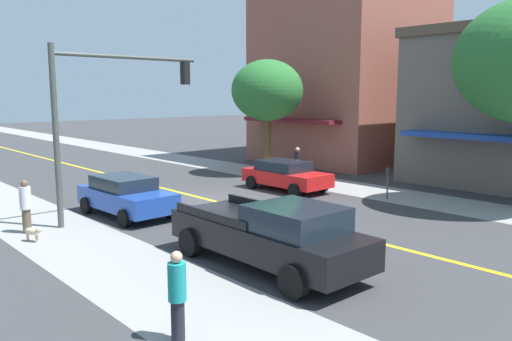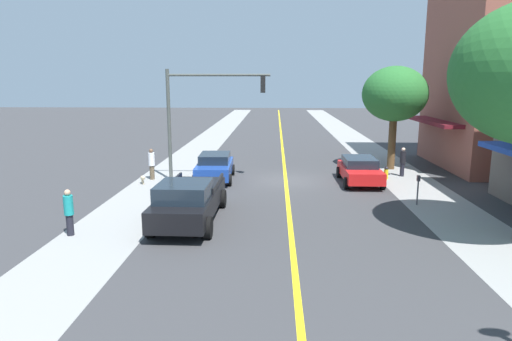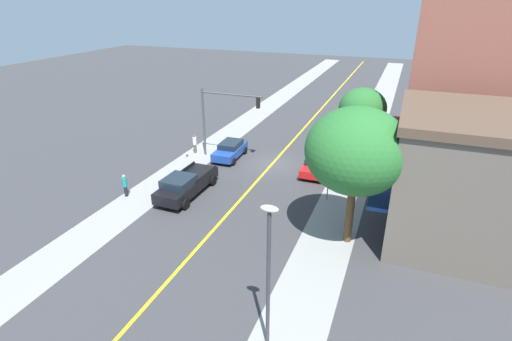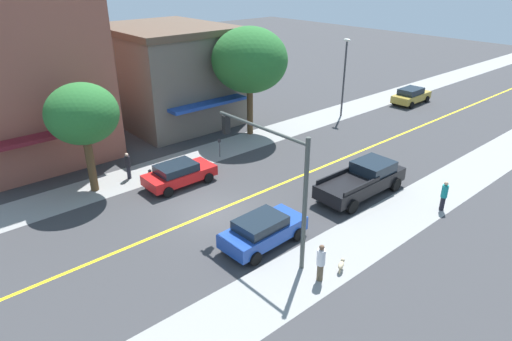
# 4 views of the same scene
# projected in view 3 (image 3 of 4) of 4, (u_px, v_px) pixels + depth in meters

# --- Properties ---
(ground_plane) EXTENTS (140.00, 140.00, 0.00)m
(ground_plane) POSITION_uv_depth(u_px,v_px,m) (272.00, 164.00, 34.85)
(ground_plane) COLOR #38383A
(sidewalk_left) EXTENTS (3.20, 126.00, 0.01)m
(sidewalk_left) POSITION_uv_depth(u_px,v_px,m) (352.00, 175.00, 32.57)
(sidewalk_left) COLOR gray
(sidewalk_left) RESTS_ON ground
(sidewalk_right) EXTENTS (3.20, 126.00, 0.01)m
(sidewalk_right) POSITION_uv_depth(u_px,v_px,m) (203.00, 153.00, 37.14)
(sidewalk_right) COLOR gray
(sidewalk_right) RESTS_ON ground
(road_centerline_stripe) EXTENTS (0.20, 126.00, 0.00)m
(road_centerline_stripe) POSITION_uv_depth(u_px,v_px,m) (272.00, 164.00, 34.85)
(road_centerline_stripe) COLOR yellow
(road_centerline_stripe) RESTS_ON ground
(tan_rowhouse) EXTENTS (11.49, 9.83, 15.43)m
(tan_rowhouse) POSITION_uv_depth(u_px,v_px,m) (480.00, 78.00, 30.64)
(tan_rowhouse) COLOR #935142
(tan_rowhouse) RESTS_ON ground
(corner_shop_building) EXTENTS (11.61, 8.92, 7.88)m
(corner_shop_building) POSITION_uv_depth(u_px,v_px,m) (489.00, 181.00, 22.39)
(corner_shop_building) COLOR #665B51
(corner_shop_building) RESTS_ON ground
(street_tree_left_near) EXTENTS (5.71, 5.71, 8.26)m
(street_tree_left_near) POSITION_uv_depth(u_px,v_px,m) (357.00, 151.00, 21.59)
(street_tree_left_near) COLOR brown
(street_tree_left_near) RESTS_ON ground
(street_tree_right_corner) EXTENTS (4.03, 4.03, 6.49)m
(street_tree_right_corner) POSITION_uv_depth(u_px,v_px,m) (363.00, 108.00, 33.83)
(street_tree_right_corner) COLOR brown
(street_tree_right_corner) RESTS_ON ground
(fire_hydrant) EXTENTS (0.44, 0.24, 0.75)m
(fire_hydrant) POSITION_uv_depth(u_px,v_px,m) (339.00, 167.00, 33.25)
(fire_hydrant) COLOR yellow
(fire_hydrant) RESTS_ON ground
(parking_meter) EXTENTS (0.12, 0.18, 1.37)m
(parking_meter) POSITION_uv_depth(u_px,v_px,m) (328.00, 189.00, 28.31)
(parking_meter) COLOR #4C4C51
(parking_meter) RESTS_ON ground
(traffic_light_mast) EXTENTS (5.76, 0.32, 6.22)m
(traffic_light_mast) POSITION_uv_depth(u_px,v_px,m) (221.00, 112.00, 34.55)
(traffic_light_mast) COLOR #474C47
(traffic_light_mast) RESTS_ON ground
(street_lamp) EXTENTS (0.70, 0.36, 6.71)m
(street_lamp) POSITION_uv_depth(u_px,v_px,m) (269.00, 264.00, 15.21)
(street_lamp) COLOR #38383D
(street_lamp) RESTS_ON ground
(red_sedan_left_curb) EXTENTS (2.12, 4.35, 1.41)m
(red_sedan_left_curb) POSITION_uv_depth(u_px,v_px,m) (317.00, 164.00, 32.76)
(red_sedan_left_curb) COLOR red
(red_sedan_left_curb) RESTS_ON ground
(blue_sedan_right_curb) EXTENTS (2.22, 4.41, 1.49)m
(blue_sedan_right_curb) POSITION_uv_depth(u_px,v_px,m) (230.00, 150.00, 35.79)
(blue_sedan_right_curb) COLOR #1E429E
(blue_sedan_right_curb) RESTS_ON ground
(black_pickup_truck) EXTENTS (2.43, 6.05, 1.81)m
(black_pickup_truck) POSITION_uv_depth(u_px,v_px,m) (186.00, 184.00, 29.01)
(black_pickup_truck) COLOR black
(black_pickup_truck) RESTS_ON ground
(pedestrian_teal_shirt) EXTENTS (0.34, 0.34, 1.73)m
(pedestrian_teal_shirt) POSITION_uv_depth(u_px,v_px,m) (125.00, 185.00, 28.86)
(pedestrian_teal_shirt) COLOR black
(pedestrian_teal_shirt) RESTS_ON ground
(pedestrian_black_shirt) EXTENTS (0.33, 0.33, 1.72)m
(pedestrian_black_shirt) POSITION_uv_depth(u_px,v_px,m) (355.00, 159.00, 33.39)
(pedestrian_black_shirt) COLOR black
(pedestrian_black_shirt) RESTS_ON ground
(pedestrian_white_shirt) EXTENTS (0.36, 0.36, 1.78)m
(pedestrian_white_shirt) POSITION_uv_depth(u_px,v_px,m) (195.00, 143.00, 36.90)
(pedestrian_white_shirt) COLOR brown
(pedestrian_white_shirt) RESTS_ON ground
(small_dog) EXTENTS (0.44, 0.65, 0.49)m
(small_dog) POSITION_uv_depth(u_px,v_px,m) (187.00, 153.00, 36.22)
(small_dog) COLOR #C6B28C
(small_dog) RESTS_ON ground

